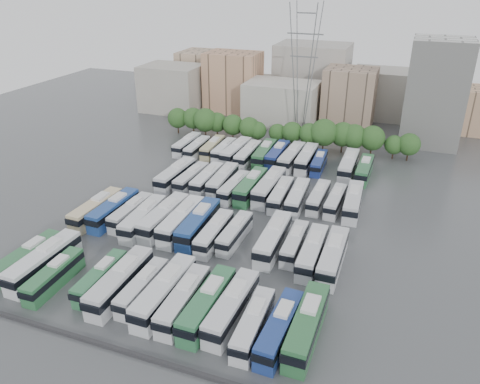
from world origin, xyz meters
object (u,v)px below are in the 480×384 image
at_px(bus_r3_s7, 277,155).
at_px(bus_r1_s8, 235,233).
at_px(bus_r0_s10, 232,307).
at_px(bus_r2_s5, 223,180).
at_px(bus_r0_s6, 142,287).
at_px(bus_r2_s8, 269,187).
at_px(bus_r0_s9, 207,304).
at_px(bus_r3_s0, 187,144).
at_px(apartment_tower, 436,93).
at_px(bus_r2_s11, 318,197).
at_px(bus_r1_s5, 181,221).
at_px(bus_r1_s10, 273,238).
at_px(bus_r0_s1, 44,261).
at_px(bus_r2_s4, 207,179).
at_px(bus_r2_s6, 234,187).
at_px(bus_r2_s13, 353,201).
at_px(bus_r3_s12, 349,165).
at_px(bus_r0_s2, 54,275).
at_px(bus_r1_s4, 164,217).
at_px(bus_r3_s3, 224,150).
at_px(bus_r1_s0, 96,209).
at_px(bus_r2_s3, 191,178).
at_px(bus_r3_s10, 319,163).
at_px(bus_r3_s8, 292,157).
at_px(bus_r0_s0, 29,257).
at_px(bus_r3_s2, 213,147).
at_px(bus_r0_s5, 120,281).
at_px(bus_r3_s5, 248,154).
at_px(bus_r2_s10, 297,197).
at_px(bus_r3_s9, 306,158).
at_px(bus_r3_s4, 236,151).
at_px(bus_r0_s12, 280,328).
at_px(bus_r1_s7, 214,233).
at_px(bus_r1_s3, 143,218).
at_px(bus_r3_s6, 264,154).
at_px(bus_r1_s1, 114,210).
at_px(bus_r3_s1, 197,148).
at_px(bus_r1_s6, 198,223).
at_px(bus_r2_s12, 335,201).
at_px(bus_r2_s9, 281,195).
at_px(bus_r1_s2, 131,212).
at_px(bus_r2_s2, 175,175).
at_px(bus_r0_s8, 183,300).
at_px(bus_r0_s13, 307,325).
at_px(bus_r2_s7, 251,186).
at_px(electricity_pylon, 303,67).

bearing_deg(bus_r3_s7, bus_r1_s8, -85.16).
relative_size(bus_r0_s10, bus_r2_s5, 1.04).
bearing_deg(bus_r0_s6, bus_r2_s8, 79.40).
distance_m(bus_r0_s9, bus_r3_s0, 61.51).
distance_m(apartment_tower, bus_r2_s11, 50.39).
height_order(bus_r1_s5, bus_r1_s10, bus_r1_s5).
bearing_deg(bus_r0_s1, bus_r2_s4, 75.20).
bearing_deg(bus_r2_s6, bus_r2_s13, 6.35).
distance_m(bus_r3_s7, bus_r3_s12, 16.50).
relative_size(bus_r0_s2, bus_r0_s6, 1.02).
bearing_deg(bus_r1_s4, bus_r3_s3, 96.78).
height_order(bus_r1_s0, bus_r2_s3, bus_r1_s0).
height_order(bus_r2_s4, bus_r3_s10, bus_r2_s4).
xyz_separation_m(bus_r0_s1, bus_r3_s12, (36.23, 53.44, -0.05)).
xyz_separation_m(bus_r3_s8, bus_r3_s10, (6.34, -0.08, -0.39)).
relative_size(bus_r0_s0, bus_r3_s2, 1.06).
bearing_deg(bus_r0_s5, bus_r3_s5, 88.92).
bearing_deg(bus_r0_s5, bus_r3_s7, 82.16).
xyz_separation_m(bus_r2_s10, bus_r3_s9, (-2.94, 19.75, 0.14)).
relative_size(apartment_tower, bus_r3_s4, 1.99).
height_order(bus_r2_s3, bus_r2_s10, bus_r2_s10).
xyz_separation_m(bus_r0_s10, bus_r2_s13, (10.11, 35.80, -0.04)).
distance_m(bus_r0_s12, bus_r1_s7, 24.26).
height_order(bus_r1_s3, bus_r3_s6, bus_r3_s6).
xyz_separation_m(bus_r1_s1, bus_r2_s13, (39.74, 18.48, 0.00)).
bearing_deg(bus_r3_s1, bus_r3_s7, 4.44).
relative_size(bus_r1_s6, bus_r2_s12, 1.26).
relative_size(bus_r0_s2, bus_r3_s4, 0.87).
bearing_deg(bus_r2_s5, bus_r3_s4, 99.56).
xyz_separation_m(bus_r0_s5, bus_r1_s5, (0.02, 18.33, 0.00)).
relative_size(bus_r0_s12, bus_r3_s3, 1.11).
distance_m(bus_r0_s0, bus_r1_s6, 26.68).
bearing_deg(bus_r3_s1, bus_r0_s2, -87.31).
distance_m(bus_r2_s9, bus_r2_s10, 3.29).
height_order(bus_r1_s2, bus_r3_s6, bus_r3_s6).
relative_size(apartment_tower, bus_r1_s0, 2.02).
bearing_deg(bus_r2_s12, bus_r2_s6, -174.53).
bearing_deg(bus_r2_s2, bus_r1_s4, -67.05).
distance_m(bus_r0_s6, bus_r3_s3, 54.13).
distance_m(bus_r3_s5, bus_r3_s12, 22.98).
height_order(bus_r1_s8, bus_r2_s2, bus_r2_s2).
relative_size(bus_r1_s1, bus_r2_s3, 1.09).
height_order(bus_r0_s9, bus_r1_s10, bus_r1_s10).
height_order(bus_r0_s8, bus_r0_s13, bus_r0_s13).
bearing_deg(bus_r2_s11, bus_r2_s7, -177.13).
distance_m(bus_r1_s1, bus_r3_s4, 36.63).
xyz_separation_m(bus_r1_s4, bus_r3_s12, (26.32, 35.21, -0.05)).
bearing_deg(bus_r1_s3, bus_r2_s12, 29.71).
bearing_deg(bus_r2_s4, bus_r1_s10, -42.57).
bearing_deg(bus_r2_s4, electricity_pylon, 74.55).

